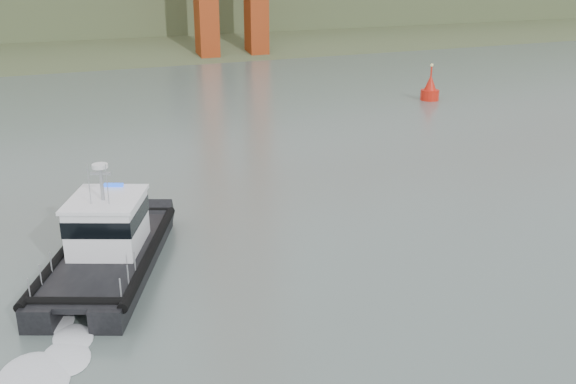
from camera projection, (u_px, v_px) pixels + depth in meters
name	position (u px, v px, depth m)	size (l,w,h in m)	color
ground	(345.00, 322.00, 26.21)	(400.00, 400.00, 0.00)	slate
patrol_boat	(108.00, 243.00, 30.24)	(8.43, 11.94, 5.46)	black
nav_buoy	(430.00, 90.00, 68.52)	(1.97, 1.97, 4.11)	red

